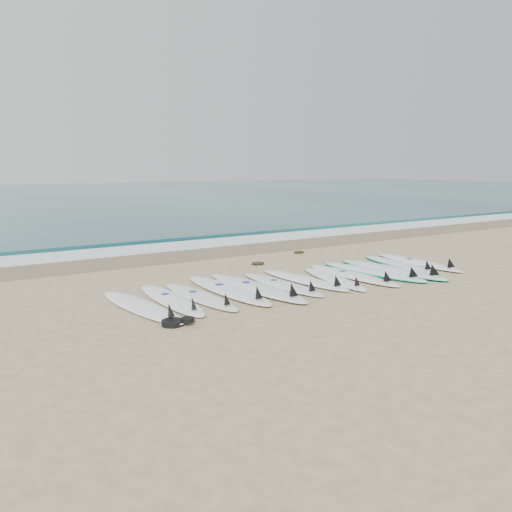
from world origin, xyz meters
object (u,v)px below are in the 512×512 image
surfboard_0 (143,307)px  surfboard_12 (420,262)px  surfboard_6 (306,280)px  leash_coil (176,322)px

surfboard_0 → surfboard_12: 6.82m
surfboard_0 → surfboard_6: (3.43, 0.15, -0.00)m
surfboard_0 → surfboard_6: surfboard_0 is taller
surfboard_0 → leash_coil: bearing=-90.8°
surfboard_12 → leash_coil: 6.78m
surfboard_6 → surfboard_12: 3.39m
surfboard_0 → surfboard_6: size_ratio=1.04×
surfboard_6 → leash_coil: bearing=-167.4°
surfboard_0 → surfboard_12: bearing=-7.5°
surfboard_12 → surfboard_0: bearing=-175.1°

